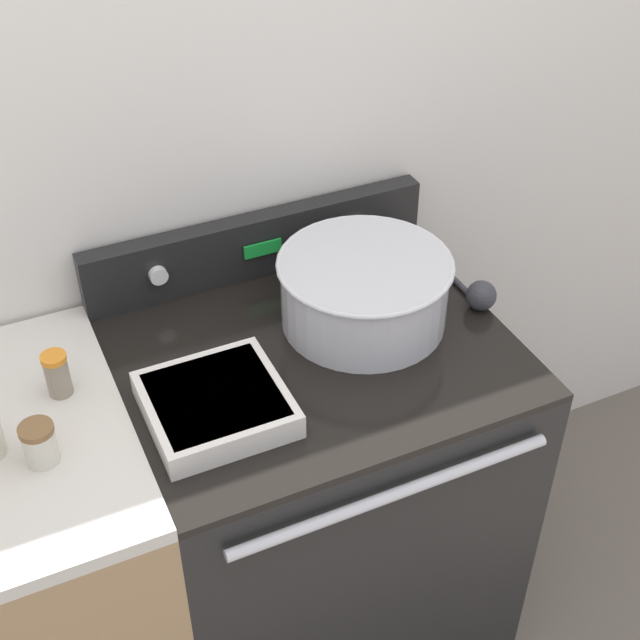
# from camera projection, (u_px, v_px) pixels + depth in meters

# --- Properties ---
(kitchen_wall) EXTENTS (8.00, 0.05, 2.50)m
(kitchen_wall) POSITION_uv_depth(u_px,v_px,m) (243.00, 138.00, 1.93)
(kitchen_wall) COLOR silver
(kitchen_wall) RESTS_ON ground_plane
(stove_range) EXTENTS (0.81, 0.71, 0.94)m
(stove_range) POSITION_uv_depth(u_px,v_px,m) (315.00, 498.00, 2.14)
(stove_range) COLOR black
(stove_range) RESTS_ON ground_plane
(control_panel) EXTENTS (0.81, 0.07, 0.15)m
(control_panel) POSITION_uv_depth(u_px,v_px,m) (258.00, 244.00, 2.03)
(control_panel) COLOR black
(control_panel) RESTS_ON stove_range
(side_counter) EXTENTS (0.58, 0.68, 0.95)m
(side_counter) POSITION_uv_depth(u_px,v_px,m) (21.00, 602.00, 1.91)
(side_counter) COLOR tan
(side_counter) RESTS_ON ground_plane
(mixing_bowl) EXTENTS (0.37, 0.37, 0.16)m
(mixing_bowl) POSITION_uv_depth(u_px,v_px,m) (364.00, 288.00, 1.88)
(mixing_bowl) COLOR silver
(mixing_bowl) RESTS_ON stove_range
(casserole_dish) EXTENTS (0.26, 0.26, 0.05)m
(casserole_dish) POSITION_uv_depth(u_px,v_px,m) (216.00, 403.00, 1.68)
(casserole_dish) COLOR silver
(casserole_dish) RESTS_ON stove_range
(ladle) EXTENTS (0.07, 0.30, 0.07)m
(ladle) POSITION_uv_depth(u_px,v_px,m) (476.00, 292.00, 1.96)
(ladle) COLOR #333338
(ladle) RESTS_ON stove_range
(spice_jar_orange_cap) EXTENTS (0.05, 0.05, 0.09)m
(spice_jar_orange_cap) POSITION_uv_depth(u_px,v_px,m) (57.00, 374.00, 1.70)
(spice_jar_orange_cap) COLOR gray
(spice_jar_orange_cap) RESTS_ON side_counter
(spice_jar_brown_cap) EXTENTS (0.06, 0.06, 0.08)m
(spice_jar_brown_cap) POSITION_uv_depth(u_px,v_px,m) (40.00, 443.00, 1.57)
(spice_jar_brown_cap) COLOR beige
(spice_jar_brown_cap) RESTS_ON side_counter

